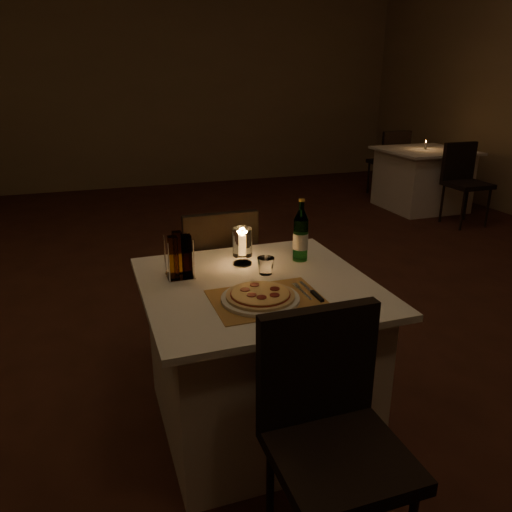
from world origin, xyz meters
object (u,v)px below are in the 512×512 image
object	(u,v)px
chair_far	(217,267)
main_table	(257,355)
pizza	(260,295)
hurricane_candle	(242,243)
chair_near	(329,418)
plate	(260,299)
tumbler	(266,266)
water_bottle	(301,236)
neighbor_table_right	(422,179)

from	to	relation	value
chair_far	main_table	bearing A→B (deg)	-90.00
pizza	main_table	bearing A→B (deg)	74.48
main_table	hurricane_candle	xyz separation A→B (m)	(0.01, 0.24, 0.47)
chair_far	pizza	xyz separation A→B (m)	(-0.05, -0.89, 0.22)
main_table	chair_near	bearing A→B (deg)	-90.00
chair_near	pizza	world-z (taller)	chair_near
chair_near	plate	world-z (taller)	chair_near
main_table	tumbler	xyz separation A→B (m)	(0.07, 0.09, 0.41)
chair_far	water_bottle	distance (m)	0.67
main_table	water_bottle	bearing A→B (deg)	35.11
plate	water_bottle	distance (m)	0.53
chair_near	tumbler	distance (m)	0.84
main_table	water_bottle	world-z (taller)	water_bottle
pizza	tumbler	world-z (taller)	tumbler
chair_far	tumbler	xyz separation A→B (m)	(0.07, -0.62, 0.23)
pizza	hurricane_candle	distance (m)	0.43
chair_far	plate	distance (m)	0.92
tumbler	water_bottle	size ratio (longest dim) A/B	0.25
chair_far	neighbor_table_right	bearing A→B (deg)	37.71
chair_near	neighbor_table_right	size ratio (longest dim) A/B	0.90
tumbler	pizza	bearing A→B (deg)	-114.18
pizza	hurricane_candle	world-z (taller)	hurricane_candle
chair_far	hurricane_candle	world-z (taller)	hurricane_candle
neighbor_table_right	pizza	bearing A→B (deg)	-134.23
plate	pizza	distance (m)	0.02
plate	pizza	bearing A→B (deg)	71.60
pizza	neighbor_table_right	size ratio (longest dim) A/B	0.28
hurricane_candle	main_table	bearing A→B (deg)	-91.76
neighbor_table_right	hurricane_candle	bearing A→B (deg)	-137.47
pizza	tumbler	xyz separation A→B (m)	(0.12, 0.27, 0.01)
main_table	hurricane_candle	distance (m)	0.53
plate	hurricane_candle	xyz separation A→B (m)	(0.06, 0.42, 0.10)
water_bottle	tumbler	bearing A→B (deg)	-152.52
chair_far	water_bottle	world-z (taller)	water_bottle
chair_far	chair_near	bearing A→B (deg)	-90.00
main_table	water_bottle	distance (m)	0.61
chair_near	hurricane_candle	distance (m)	1.00
main_table	neighbor_table_right	bearing A→B (deg)	44.67
main_table	chair_near	distance (m)	0.74
main_table	neighbor_table_right	xyz separation A→B (m)	(3.32, 3.28, 0.00)
water_bottle	pizza	bearing A→B (deg)	-131.67
water_bottle	neighbor_table_right	size ratio (longest dim) A/B	0.31
chair_near	plate	size ratio (longest dim) A/B	2.81
hurricane_candle	neighbor_table_right	size ratio (longest dim) A/B	0.18
plate	neighbor_table_right	world-z (taller)	plate
neighbor_table_right	water_bottle	bearing A→B (deg)	-134.53
chair_far	neighbor_table_right	xyz separation A→B (m)	(3.32, 2.56, -0.18)
pizza	plate	bearing A→B (deg)	-108.40
plate	water_bottle	xyz separation A→B (m)	(0.34, 0.39, 0.11)
hurricane_candle	pizza	bearing A→B (deg)	-97.73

